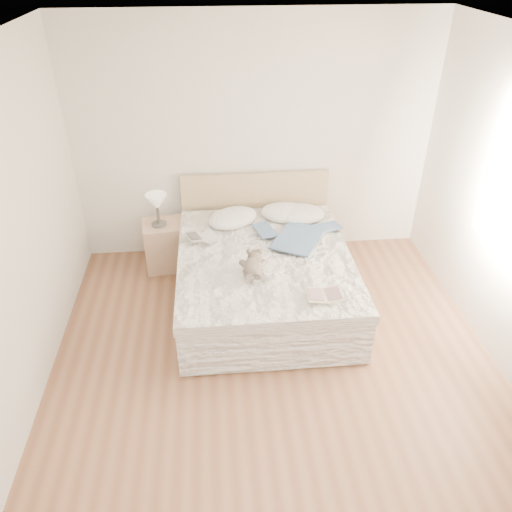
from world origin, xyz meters
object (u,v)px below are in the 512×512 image
at_px(bed, 264,274).
at_px(photo_book, 201,237).
at_px(nightstand, 165,245).
at_px(table_lamp, 157,203).
at_px(childrens_book, 324,295).
at_px(teddy_bear, 253,272).

xyz_separation_m(bed, photo_book, (-0.63, 0.25, 0.32)).
height_order(nightstand, table_lamp, table_lamp).
xyz_separation_m(nightstand, table_lamp, (-0.03, -0.02, 0.55)).
bearing_deg(childrens_book, bed, 116.62).
xyz_separation_m(table_lamp, childrens_book, (1.54, -1.53, -0.20)).
xyz_separation_m(photo_book, childrens_book, (1.07, -1.10, 0.00)).
bearing_deg(table_lamp, nightstand, 32.33).
bearing_deg(childrens_book, nightstand, 133.11).
xyz_separation_m(nightstand, photo_book, (0.43, -0.45, 0.35)).
relative_size(nightstand, table_lamp, 1.51).
xyz_separation_m(bed, teddy_bear, (-0.15, -0.46, 0.34)).
xyz_separation_m(table_lamp, photo_book, (0.47, -0.43, -0.20)).
height_order(bed, table_lamp, bed).
distance_m(bed, photo_book, 0.75).
relative_size(table_lamp, childrens_book, 1.15).
distance_m(bed, nightstand, 1.28).
height_order(bed, teddy_bear, bed).
relative_size(nightstand, photo_book, 1.81).
bearing_deg(childrens_book, photo_book, 133.22).
bearing_deg(table_lamp, photo_book, -42.60).
relative_size(photo_book, teddy_bear, 0.98).
bearing_deg(teddy_bear, photo_book, 128.50).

